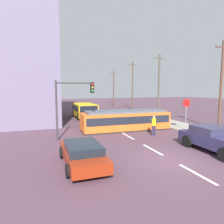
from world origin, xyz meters
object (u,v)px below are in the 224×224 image
utility_pole_mid (159,85)px  parked_sedan_near (82,153)px  traffic_light_mast (73,98)px  utility_pole_near (221,84)px  stop_sign (186,108)px  utility_pole_distant (114,88)px  streetcar_tram (125,120)px  pedestrian_crossing (154,124)px  pickup_truck_parked (217,139)px  utility_pole_far (132,85)px  city_bus (85,110)px

utility_pole_mid → parked_sedan_near: bearing=-133.2°
traffic_light_mast → utility_pole_mid: 15.92m
traffic_light_mast → utility_pole_near: (13.59, -1.03, 1.10)m
stop_sign → utility_pole_distant: (3.05, 28.35, 1.94)m
streetcar_tram → utility_pole_mid: size_ratio=0.97×
pedestrian_crossing → stop_sign: stop_sign is taller
stop_sign → utility_pole_near: bearing=-10.9°
utility_pole_near → pickup_truck_parked: bearing=-137.9°
traffic_light_mast → utility_pole_mid: size_ratio=0.53×
streetcar_tram → utility_pole_far: 19.34m
pickup_truck_parked → stop_sign: (2.27, 5.68, 1.40)m
utility_pole_distant → pedestrian_crossing: bearing=-103.1°
pedestrian_crossing → utility_pole_mid: 12.27m
streetcar_tram → traffic_light_mast: 6.00m
city_bus → traffic_light_mast: (-3.16, -11.17, 2.15)m
traffic_light_mast → utility_pole_distant: 30.98m
streetcar_tram → pedestrian_crossing: bearing=-63.4°
streetcar_tram → stop_sign: 5.72m
city_bus → utility_pole_distant: bearing=58.8°
utility_pole_distant → pickup_truck_parked: bearing=-98.9°
pickup_truck_parked → utility_pole_far: (5.81, 24.98, 3.82)m
city_bus → utility_pole_near: utility_pole_near is taller
streetcar_tram → utility_pole_mid: bearing=41.0°
stop_sign → utility_pole_mid: 9.99m
parked_sedan_near → utility_pole_near: size_ratio=0.55×
parked_sedan_near → utility_pole_near: 15.10m
city_bus → utility_pole_far: utility_pole_far is taller
utility_pole_far → pedestrian_crossing: bearing=-110.0°
city_bus → pedestrian_crossing: size_ratio=3.10×
pickup_truck_parked → pedestrian_crossing: bearing=104.8°
parked_sedan_near → utility_pole_mid: 20.10m
streetcar_tram → utility_pole_near: bearing=-19.7°
utility_pole_near → utility_pole_mid: utility_pole_mid is taller
pedestrian_crossing → utility_pole_mid: (6.53, 9.76, 3.56)m
pedestrian_crossing → parked_sedan_near: pedestrian_crossing is taller
utility_pole_far → utility_pole_near: bearing=-90.6°
utility_pole_near → traffic_light_mast: bearing=175.6°
pedestrian_crossing → utility_pole_distant: size_ratio=0.21×
pedestrian_crossing → utility_pole_near: 7.75m
pickup_truck_parked → stop_sign: size_ratio=1.74×
streetcar_tram → utility_pole_distant: size_ratio=1.06×
utility_pole_near → utility_pole_far: 19.94m
traffic_light_mast → pedestrian_crossing: bearing=-7.5°
traffic_light_mast → streetcar_tram: bearing=20.7°
utility_pole_mid → stop_sign: bearing=-107.3°
traffic_light_mast → utility_pole_distant: size_ratio=0.58×
utility_pole_far → city_bus: bearing=-144.0°
streetcar_tram → pickup_truck_parked: (2.80, -8.04, -0.19)m
utility_pole_distant → streetcar_tram: bearing=-107.4°
streetcar_tram → utility_pole_distant: utility_pole_distant is taller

